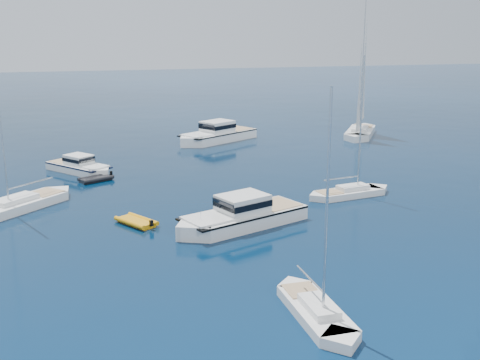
# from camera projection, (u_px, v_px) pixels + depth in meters

# --- Properties ---
(ground) EXTENTS (400.00, 400.00, 0.00)m
(ground) POSITION_uv_depth(u_px,v_px,m) (376.00, 356.00, 27.47)
(ground) COLOR navy
(ground) RESTS_ON ground
(motor_cruiser_centre) EXTENTS (12.56, 7.81, 3.16)m
(motor_cruiser_centre) POSITION_uv_depth(u_px,v_px,m) (240.00, 226.00, 45.54)
(motor_cruiser_centre) COLOR silver
(motor_cruiser_centre) RESTS_ON ground
(motor_cruiser_distant) EXTENTS (13.57, 10.48, 3.52)m
(motor_cruiser_distant) POSITION_uv_depth(u_px,v_px,m) (216.00, 141.00, 79.75)
(motor_cruiser_distant) COLOR white
(motor_cruiser_distant) RESTS_ON ground
(motor_cruiser_horizon) EXTENTS (7.80, 8.89, 2.39)m
(motor_cruiser_horizon) POSITION_uv_depth(u_px,v_px,m) (81.00, 172.00, 62.61)
(motor_cruiser_horizon) COLOR white
(motor_cruiser_horizon) RESTS_ON ground
(sailboat_fore) EXTENTS (2.32, 8.67, 12.72)m
(sailboat_fore) POSITION_uv_depth(u_px,v_px,m) (316.00, 316.00, 31.26)
(sailboat_fore) COLOR silver
(sailboat_fore) RESTS_ON ground
(sailboat_mid_l) EXTENTS (10.29, 10.06, 16.79)m
(sailboat_mid_l) POSITION_uv_depth(u_px,v_px,m) (21.00, 209.00, 49.96)
(sailboat_mid_l) COLOR white
(sailboat_mid_l) RESTS_ON ground
(sailboat_centre) EXTENTS (9.14, 3.71, 13.05)m
(sailboat_centre) POSITION_uv_depth(u_px,v_px,m) (349.00, 196.00, 53.73)
(sailboat_centre) COLOR silver
(sailboat_centre) RESTS_ON ground
(sailboat_sails_far) EXTENTS (10.06, 12.79, 19.23)m
(sailboat_sails_far) POSITION_uv_depth(u_px,v_px,m) (360.00, 135.00, 84.12)
(sailboat_sails_far) COLOR silver
(sailboat_sails_far) RESTS_ON ground
(tender_yellow) EXTENTS (3.68, 4.22, 0.95)m
(tender_yellow) POSITION_uv_depth(u_px,v_px,m) (137.00, 224.00, 45.97)
(tender_yellow) COLOR orange
(tender_yellow) RESTS_ON ground
(tender_grey_far) EXTENTS (3.96, 3.24, 0.95)m
(tender_grey_far) POSITION_uv_depth(u_px,v_px,m) (96.00, 181.00, 59.00)
(tender_grey_far) COLOR black
(tender_grey_far) RESTS_ON ground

